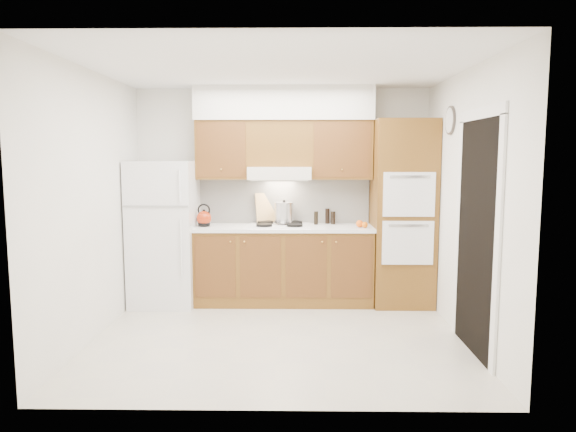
% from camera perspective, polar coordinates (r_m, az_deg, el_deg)
% --- Properties ---
extents(floor, '(3.60, 3.60, 0.00)m').
position_cam_1_polar(floor, '(5.23, -1.05, -13.20)').
color(floor, beige).
rests_on(floor, ground).
extents(ceiling, '(3.60, 3.60, 0.00)m').
position_cam_1_polar(ceiling, '(4.99, -1.11, 16.15)').
color(ceiling, white).
rests_on(ceiling, wall_back).
extents(wall_back, '(3.60, 0.02, 2.60)m').
position_cam_1_polar(wall_back, '(6.44, -0.63, 2.42)').
color(wall_back, white).
rests_on(wall_back, floor).
extents(wall_left, '(0.02, 3.00, 2.60)m').
position_cam_1_polar(wall_left, '(5.32, -20.86, 1.07)').
color(wall_left, white).
rests_on(wall_left, floor).
extents(wall_right, '(0.02, 3.00, 2.60)m').
position_cam_1_polar(wall_right, '(5.20, 19.15, 1.03)').
color(wall_right, white).
rests_on(wall_right, floor).
extents(fridge, '(0.75, 0.72, 1.72)m').
position_cam_1_polar(fridge, '(6.33, -13.55, -1.86)').
color(fridge, white).
rests_on(fridge, floor).
extents(base_cabinets, '(2.11, 0.60, 0.90)m').
position_cam_1_polar(base_cabinets, '(6.26, -0.46, -5.57)').
color(base_cabinets, brown).
rests_on(base_cabinets, floor).
extents(countertop, '(2.13, 0.62, 0.04)m').
position_cam_1_polar(countertop, '(6.17, -0.47, -1.32)').
color(countertop, white).
rests_on(countertop, base_cabinets).
extents(backsplash, '(2.11, 0.03, 0.56)m').
position_cam_1_polar(backsplash, '(6.43, -0.41, 1.70)').
color(backsplash, white).
rests_on(backsplash, countertop).
extents(oven_cabinet, '(0.70, 0.65, 2.20)m').
position_cam_1_polar(oven_cabinet, '(6.26, 12.58, 0.30)').
color(oven_cabinet, brown).
rests_on(oven_cabinet, floor).
extents(upper_cab_left, '(0.63, 0.33, 0.70)m').
position_cam_1_polar(upper_cab_left, '(6.31, -7.23, 7.28)').
color(upper_cab_left, brown).
rests_on(upper_cab_left, wall_back).
extents(upper_cab_right, '(0.73, 0.33, 0.70)m').
position_cam_1_polar(upper_cab_right, '(6.28, 5.91, 7.30)').
color(upper_cab_right, brown).
rests_on(upper_cab_right, wall_back).
extents(range_hood, '(0.75, 0.45, 0.15)m').
position_cam_1_polar(range_hood, '(6.20, -0.92, 4.80)').
color(range_hood, silver).
rests_on(range_hood, wall_back).
extents(upper_cab_over_hood, '(0.75, 0.33, 0.55)m').
position_cam_1_polar(upper_cab_over_hood, '(6.26, -0.91, 8.02)').
color(upper_cab_over_hood, brown).
rests_on(upper_cab_over_hood, range_hood).
extents(soffit, '(2.13, 0.36, 0.40)m').
position_cam_1_polar(soffit, '(6.27, -0.46, 12.37)').
color(soffit, silver).
rests_on(soffit, wall_back).
extents(cooktop, '(0.74, 0.50, 0.01)m').
position_cam_1_polar(cooktop, '(6.19, -0.93, -1.05)').
color(cooktop, white).
rests_on(cooktop, countertop).
extents(doorway, '(0.02, 0.90, 2.10)m').
position_cam_1_polar(doorway, '(4.90, 20.18, -2.29)').
color(doorway, black).
rests_on(doorway, floor).
extents(wall_clock, '(0.02, 0.30, 0.30)m').
position_cam_1_polar(wall_clock, '(5.71, 17.59, 10.10)').
color(wall_clock, '#3F3833').
rests_on(wall_clock, wall_right).
extents(kettle, '(0.23, 0.23, 0.18)m').
position_cam_1_polar(kettle, '(6.21, -9.32, -0.25)').
color(kettle, '#9A260B').
rests_on(kettle, countertop).
extents(cutting_board, '(0.29, 0.19, 0.36)m').
position_cam_1_polar(cutting_board, '(6.41, -2.42, 0.96)').
color(cutting_board, tan).
rests_on(cutting_board, countertop).
extents(stock_pot, '(0.26, 0.26, 0.24)m').
position_cam_1_polar(stock_pot, '(6.26, -0.44, 0.37)').
color(stock_pot, silver).
rests_on(stock_pot, cooktop).
extents(condiment_a, '(0.06, 0.06, 0.19)m').
position_cam_1_polar(condiment_a, '(6.42, 4.39, -0.00)').
color(condiment_a, black).
rests_on(condiment_a, countertop).
extents(condiment_b, '(0.06, 0.06, 0.16)m').
position_cam_1_polar(condiment_b, '(6.32, 3.13, -0.22)').
color(condiment_b, black).
rests_on(condiment_b, countertop).
extents(condiment_c, '(0.07, 0.07, 0.16)m').
position_cam_1_polar(condiment_c, '(6.36, 5.03, -0.20)').
color(condiment_c, black).
rests_on(condiment_c, countertop).
extents(orange_near, '(0.08, 0.08, 0.07)m').
position_cam_1_polar(orange_near, '(6.09, 8.53, -0.97)').
color(orange_near, '#FF660D').
rests_on(orange_near, countertop).
extents(orange_far, '(0.10, 0.10, 0.08)m').
position_cam_1_polar(orange_far, '(6.12, 7.96, -0.86)').
color(orange_far, '#F4610C').
rests_on(orange_far, countertop).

